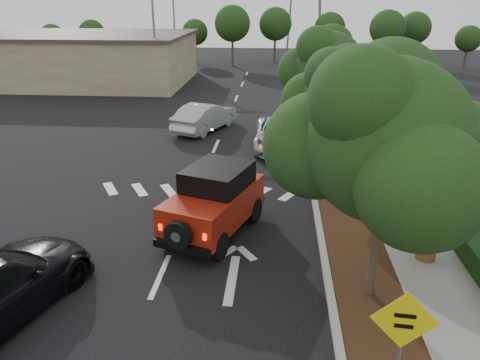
# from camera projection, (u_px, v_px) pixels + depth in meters

# --- Properties ---
(ground) EXTENTS (120.00, 120.00, 0.00)m
(ground) POSITION_uv_depth(u_px,v_px,m) (160.00, 276.00, 12.95)
(ground) COLOR black
(ground) RESTS_ON ground
(curb) EXTENTS (0.20, 70.00, 0.15)m
(curb) POSITION_uv_depth(u_px,v_px,m) (306.00, 147.00, 23.70)
(curb) COLOR #9E9B93
(curb) RESTS_ON ground
(planting_strip) EXTENTS (1.80, 70.00, 0.12)m
(planting_strip) POSITION_uv_depth(u_px,v_px,m) (326.00, 148.00, 23.63)
(planting_strip) COLOR black
(planting_strip) RESTS_ON ground
(sidewalk) EXTENTS (2.00, 70.00, 0.12)m
(sidewalk) POSITION_uv_depth(u_px,v_px,m) (364.00, 149.00, 23.49)
(sidewalk) COLOR gray
(sidewalk) RESTS_ON ground
(hedge) EXTENTS (0.80, 70.00, 0.80)m
(hedge) POSITION_uv_depth(u_px,v_px,m) (393.00, 143.00, 23.26)
(hedge) COLOR black
(hedge) RESTS_ON ground
(commercial_building) EXTENTS (22.00, 12.00, 4.00)m
(commercial_building) POSITION_uv_depth(u_px,v_px,m) (62.00, 59.00, 41.21)
(commercial_building) COLOR #84775B
(commercial_building) RESTS_ON ground
(transmission_tower) EXTENTS (7.00, 4.00, 28.00)m
(transmission_tower) POSITION_uv_depth(u_px,v_px,m) (303.00, 59.00, 56.97)
(transmission_tower) COLOR slate
(transmission_tower) RESTS_ON ground
(street_tree_near) EXTENTS (3.80, 3.80, 5.92)m
(street_tree_near) POSITION_uv_depth(u_px,v_px,m) (369.00, 297.00, 12.07)
(street_tree_near) COLOR #163210
(street_tree_near) RESTS_ON ground
(street_tree_mid) EXTENTS (3.20, 3.20, 5.32)m
(street_tree_mid) POSITION_uv_depth(u_px,v_px,m) (338.00, 191.00, 18.56)
(street_tree_mid) COLOR #163210
(street_tree_mid) RESTS_ON ground
(street_tree_far) EXTENTS (3.40, 3.40, 5.62)m
(street_tree_far) POSITION_uv_depth(u_px,v_px,m) (324.00, 143.00, 24.58)
(street_tree_far) COLOR #163210
(street_tree_far) RESTS_ON ground
(light_pole_a) EXTENTS (2.00, 0.22, 9.00)m
(light_pole_a) POSITION_uv_depth(u_px,v_px,m) (158.00, 92.00, 37.53)
(light_pole_a) COLOR slate
(light_pole_a) RESTS_ON ground
(light_pole_b) EXTENTS (2.00, 0.22, 9.00)m
(light_pole_b) POSITION_uv_depth(u_px,v_px,m) (177.00, 70.00, 48.72)
(light_pole_b) COLOR slate
(light_pole_b) RESTS_ON ground
(red_jeep) EXTENTS (3.12, 4.52, 2.21)m
(red_jeep) POSITION_uv_depth(u_px,v_px,m) (217.00, 200.00, 15.03)
(red_jeep) COLOR black
(red_jeep) RESTS_ON ground
(silver_suv_ahead) EXTENTS (2.36, 5.10, 1.42)m
(silver_suv_ahead) POSITION_uv_depth(u_px,v_px,m) (278.00, 134.00, 23.57)
(silver_suv_ahead) COLOR #B3B7BC
(silver_suv_ahead) RESTS_ON ground
(silver_sedan_oncoming) EXTENTS (3.37, 5.03, 1.57)m
(silver_sedan_oncoming) POSITION_uv_depth(u_px,v_px,m) (205.00, 117.00, 26.63)
(silver_sedan_oncoming) COLOR #AEAFB6
(silver_sedan_oncoming) RESTS_ON ground
(parked_suv) EXTENTS (4.16, 2.70, 1.32)m
(parked_suv) POSITION_uv_depth(u_px,v_px,m) (118.00, 81.00, 38.32)
(parked_suv) COLOR #9A9DA1
(parked_suv) RESTS_ON ground
(speed_hump_sign) EXTENTS (1.16, 0.14, 2.47)m
(speed_hump_sign) POSITION_uv_depth(u_px,v_px,m) (402.00, 334.00, 8.19)
(speed_hump_sign) COLOR slate
(speed_hump_sign) RESTS_ON ground
(terracotta_planter) EXTENTS (0.70, 0.70, 1.21)m
(terracotta_planter) POSITION_uv_depth(u_px,v_px,m) (428.00, 237.00, 13.34)
(terracotta_planter) COLOR brown
(terracotta_planter) RESTS_ON ground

